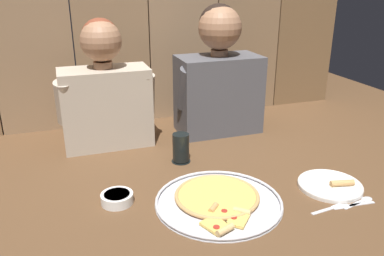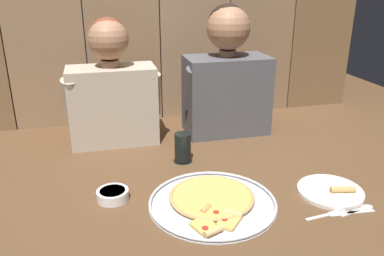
{
  "view_description": "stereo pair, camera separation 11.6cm",
  "coord_description": "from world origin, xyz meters",
  "px_view_note": "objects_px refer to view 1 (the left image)",
  "views": [
    {
      "loc": [
        -0.44,
        -1.2,
        0.71
      ],
      "look_at": [
        0.0,
        0.1,
        0.18
      ],
      "focal_mm": 36.7,
      "sensor_mm": 36.0,
      "label": 1
    },
    {
      "loc": [
        -0.33,
        -1.23,
        0.71
      ],
      "look_at": [
        0.0,
        0.1,
        0.18
      ],
      "focal_mm": 36.7,
      "sensor_mm": 36.0,
      "label": 2
    }
  ],
  "objects_px": {
    "diner_left": "(105,91)",
    "diner_right": "(219,75)",
    "dinner_plate": "(330,185)",
    "drinking_glass": "(181,148)",
    "dipping_bowl": "(117,198)",
    "pizza_tray": "(218,200)"
  },
  "relations": [
    {
      "from": "dipping_bowl",
      "to": "diner_right",
      "type": "relative_size",
      "value": 0.18
    },
    {
      "from": "dinner_plate",
      "to": "diner_right",
      "type": "xyz_separation_m",
      "value": [
        -0.17,
        0.66,
        0.27
      ]
    },
    {
      "from": "drinking_glass",
      "to": "dipping_bowl",
      "type": "relative_size",
      "value": 1.11
    },
    {
      "from": "pizza_tray",
      "to": "dipping_bowl",
      "type": "relative_size",
      "value": 3.93
    },
    {
      "from": "dinner_plate",
      "to": "drinking_glass",
      "type": "bearing_deg",
      "value": 139.52
    },
    {
      "from": "drinking_glass",
      "to": "diner_left",
      "type": "height_order",
      "value": "diner_left"
    },
    {
      "from": "dinner_plate",
      "to": "dipping_bowl",
      "type": "xyz_separation_m",
      "value": [
        -0.74,
        0.14,
        0.01
      ]
    },
    {
      "from": "diner_left",
      "to": "diner_right",
      "type": "height_order",
      "value": "diner_right"
    },
    {
      "from": "dinner_plate",
      "to": "diner_right",
      "type": "distance_m",
      "value": 0.73
    },
    {
      "from": "drinking_glass",
      "to": "dipping_bowl",
      "type": "xyz_separation_m",
      "value": [
        -0.3,
        -0.23,
        -0.04
      ]
    },
    {
      "from": "dinner_plate",
      "to": "diner_left",
      "type": "bearing_deg",
      "value": 136.58
    },
    {
      "from": "dipping_bowl",
      "to": "diner_left",
      "type": "relative_size",
      "value": 0.2
    },
    {
      "from": "pizza_tray",
      "to": "dipping_bowl",
      "type": "distance_m",
      "value": 0.34
    },
    {
      "from": "dipping_bowl",
      "to": "pizza_tray",
      "type": "bearing_deg",
      "value": -18.49
    },
    {
      "from": "dipping_bowl",
      "to": "diner_left",
      "type": "bearing_deg",
      "value": 85.2
    },
    {
      "from": "pizza_tray",
      "to": "dinner_plate",
      "type": "relative_size",
      "value": 1.87
    },
    {
      "from": "dipping_bowl",
      "to": "diner_left",
      "type": "distance_m",
      "value": 0.57
    },
    {
      "from": "diner_right",
      "to": "dinner_plate",
      "type": "bearing_deg",
      "value": -75.91
    },
    {
      "from": "pizza_tray",
      "to": "drinking_glass",
      "type": "height_order",
      "value": "drinking_glass"
    },
    {
      "from": "drinking_glass",
      "to": "diner_left",
      "type": "relative_size",
      "value": 0.22
    },
    {
      "from": "pizza_tray",
      "to": "drinking_glass",
      "type": "distance_m",
      "value": 0.35
    },
    {
      "from": "dipping_bowl",
      "to": "diner_right",
      "type": "distance_m",
      "value": 0.82
    }
  ]
}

